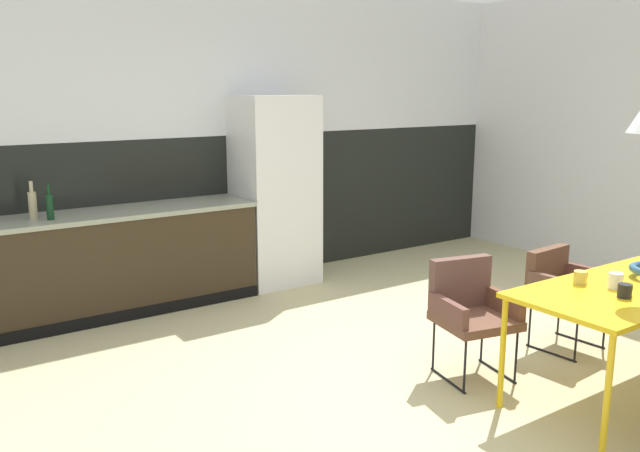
# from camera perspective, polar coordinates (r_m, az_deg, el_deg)

# --- Properties ---
(ground_plane) EXTENTS (9.03, 9.03, 0.00)m
(ground_plane) POSITION_cam_1_polar(r_m,az_deg,el_deg) (4.67, 11.31, -12.85)
(ground_plane) COLOR #BFB887
(back_wall_splashback_dark) EXTENTS (6.95, 0.12, 1.47)m
(back_wall_splashback_dark) POSITION_cam_1_polar(r_m,az_deg,el_deg) (6.79, -6.84, 1.66)
(back_wall_splashback_dark) COLOR black
(back_wall_splashback_dark) RESTS_ON ground
(back_wall_panel_upper) EXTENTS (6.95, 0.12, 1.47)m
(back_wall_panel_upper) POSITION_cam_1_polar(r_m,az_deg,el_deg) (6.69, -7.16, 14.17)
(back_wall_panel_upper) COLOR silver
(back_wall_panel_upper) RESTS_ON back_wall_splashback_dark
(kitchen_counter) EXTENTS (3.16, 0.63, 0.90)m
(kitchen_counter) POSITION_cam_1_polar(r_m,az_deg,el_deg) (5.92, -20.40, -3.39)
(kitchen_counter) COLOR #322617
(kitchen_counter) RESTS_ON ground
(refrigerator_column) EXTENTS (0.74, 0.60, 1.86)m
(refrigerator_column) POSITION_cam_1_polar(r_m,az_deg,el_deg) (6.54, -3.91, 3.05)
(refrigerator_column) COLOR silver
(refrigerator_column) RESTS_ON ground
(dining_table) EXTENTS (1.73, 0.77, 0.74)m
(dining_table) POSITION_cam_1_polar(r_m,az_deg,el_deg) (4.57, 25.86, -5.10)
(dining_table) COLOR gold
(dining_table) RESTS_ON ground
(armchair_near_window) EXTENTS (0.52, 0.51, 0.74)m
(armchair_near_window) POSITION_cam_1_polar(r_m,az_deg,el_deg) (5.29, 20.23, -4.59)
(armchair_near_window) COLOR brown
(armchair_near_window) RESTS_ON ground
(armchair_facing_counter) EXTENTS (0.57, 0.56, 0.79)m
(armchair_facing_counter) POSITION_cam_1_polar(r_m,az_deg,el_deg) (4.61, 12.80, -6.55)
(armchair_facing_counter) COLOR brown
(armchair_facing_counter) RESTS_ON ground
(mug_glass_clear) EXTENTS (0.13, 0.09, 0.10)m
(mug_glass_clear) POSITION_cam_1_polar(r_m,az_deg,el_deg) (4.40, 24.26, -4.32)
(mug_glass_clear) COLOR white
(mug_glass_clear) RESTS_ON dining_table
(mug_wide_latte) EXTENTS (0.12, 0.08, 0.08)m
(mug_wide_latte) POSITION_cam_1_polar(r_m,az_deg,el_deg) (4.41, 21.64, -4.17)
(mug_wide_latte) COLOR gold
(mug_wide_latte) RESTS_ON dining_table
(mug_dark_espresso) EXTENTS (0.12, 0.08, 0.08)m
(mug_dark_espresso) POSITION_cam_1_polar(r_m,az_deg,el_deg) (4.23, 24.92, -5.10)
(mug_dark_espresso) COLOR black
(mug_dark_espresso) RESTS_ON dining_table
(bottle_vinegar_dark) EXTENTS (0.07, 0.07, 0.31)m
(bottle_vinegar_dark) POSITION_cam_1_polar(r_m,az_deg,el_deg) (5.75, -23.63, 1.76)
(bottle_vinegar_dark) COLOR tan
(bottle_vinegar_dark) RESTS_ON kitchen_counter
(bottle_spice_small) EXTENTS (0.06, 0.06, 0.29)m
(bottle_spice_small) POSITION_cam_1_polar(r_m,az_deg,el_deg) (5.65, -22.36, 1.63)
(bottle_spice_small) COLOR #0F3319
(bottle_spice_small) RESTS_ON kitchen_counter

